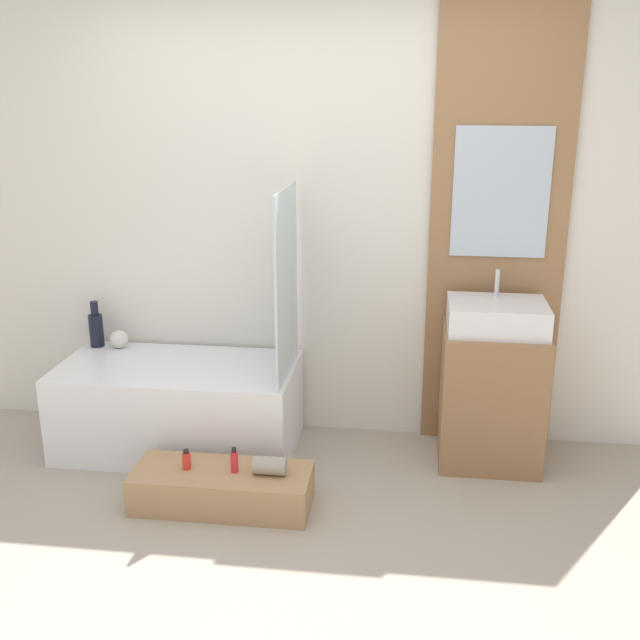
{
  "coord_description": "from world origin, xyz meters",
  "views": [
    {
      "loc": [
        0.56,
        -2.61,
        2.01
      ],
      "look_at": [
        0.13,
        0.71,
        0.96
      ],
      "focal_mm": 42.0,
      "sensor_mm": 36.0,
      "label": 1
    }
  ],
  "objects_px": {
    "sink": "(497,316)",
    "vase_round_light": "(119,339)",
    "bathtub": "(179,406)",
    "vase_tall_dark": "(96,328)",
    "bottle_soap_secondary": "(234,461)",
    "wooden_step_bench": "(222,488)",
    "bottle_soap_primary": "(187,460)"
  },
  "relations": [
    {
      "from": "bottle_soap_secondary",
      "to": "bottle_soap_primary",
      "type": "bearing_deg",
      "value": 180.0
    },
    {
      "from": "vase_round_light",
      "to": "bottle_soap_primary",
      "type": "bearing_deg",
      "value": -51.76
    },
    {
      "from": "sink",
      "to": "bottle_soap_secondary",
      "type": "relative_size",
      "value": 3.94
    },
    {
      "from": "bottle_soap_primary",
      "to": "bottle_soap_secondary",
      "type": "height_order",
      "value": "bottle_soap_secondary"
    },
    {
      "from": "wooden_step_bench",
      "to": "bottle_soap_primary",
      "type": "relative_size",
      "value": 8.51
    },
    {
      "from": "bathtub",
      "to": "vase_round_light",
      "type": "relative_size",
      "value": 12.11
    },
    {
      "from": "vase_tall_dark",
      "to": "bottle_soap_primary",
      "type": "height_order",
      "value": "vase_tall_dark"
    },
    {
      "from": "vase_round_light",
      "to": "bottle_soap_secondary",
      "type": "xyz_separation_m",
      "value": [
        0.9,
        -0.83,
        -0.31
      ]
    },
    {
      "from": "vase_round_light",
      "to": "bathtub",
      "type": "bearing_deg",
      "value": -29.04
    },
    {
      "from": "bottle_soap_secondary",
      "to": "wooden_step_bench",
      "type": "bearing_deg",
      "value": 180.0
    },
    {
      "from": "vase_round_light",
      "to": "sink",
      "type": "bearing_deg",
      "value": -4.08
    },
    {
      "from": "sink",
      "to": "vase_round_light",
      "type": "relative_size",
      "value": 4.7
    },
    {
      "from": "vase_tall_dark",
      "to": "bottle_soap_secondary",
      "type": "height_order",
      "value": "vase_tall_dark"
    },
    {
      "from": "bathtub",
      "to": "bottle_soap_primary",
      "type": "bearing_deg",
      "value": -69.26
    },
    {
      "from": "vase_tall_dark",
      "to": "vase_round_light",
      "type": "distance_m",
      "value": 0.16
    },
    {
      "from": "bathtub",
      "to": "sink",
      "type": "bearing_deg",
      "value": 2.72
    },
    {
      "from": "vase_tall_dark",
      "to": "bottle_soap_primary",
      "type": "distance_m",
      "value": 1.22
    },
    {
      "from": "bathtub",
      "to": "vase_round_light",
      "type": "bearing_deg",
      "value": 150.96
    },
    {
      "from": "bathtub",
      "to": "wooden_step_bench",
      "type": "bearing_deg",
      "value": -55.88
    },
    {
      "from": "vase_tall_dark",
      "to": "bottle_soap_primary",
      "type": "relative_size",
      "value": 2.7
    },
    {
      "from": "vase_tall_dark",
      "to": "bathtub",
      "type": "bearing_deg",
      "value": -23.73
    },
    {
      "from": "sink",
      "to": "wooden_step_bench",
      "type": "bearing_deg",
      "value": -153.47
    },
    {
      "from": "bathtub",
      "to": "bottle_soap_primary",
      "type": "relative_size",
      "value": 12.83
    },
    {
      "from": "vase_tall_dark",
      "to": "bottle_soap_primary",
      "type": "xyz_separation_m",
      "value": [
        0.8,
        -0.84,
        -0.38
      ]
    },
    {
      "from": "sink",
      "to": "bottle_soap_secondary",
      "type": "distance_m",
      "value": 1.56
    },
    {
      "from": "bathtub",
      "to": "bottle_soap_primary",
      "type": "height_order",
      "value": "bathtub"
    },
    {
      "from": "bathtub",
      "to": "vase_tall_dark",
      "type": "distance_m",
      "value": 0.72
    },
    {
      "from": "bathtub",
      "to": "wooden_step_bench",
      "type": "xyz_separation_m",
      "value": [
        0.4,
        -0.59,
        -0.16
      ]
    },
    {
      "from": "sink",
      "to": "vase_tall_dark",
      "type": "relative_size",
      "value": 1.85
    },
    {
      "from": "wooden_step_bench",
      "to": "vase_tall_dark",
      "type": "distance_m",
      "value": 1.39
    },
    {
      "from": "vase_tall_dark",
      "to": "bottle_soap_secondary",
      "type": "distance_m",
      "value": 1.39
    },
    {
      "from": "bathtub",
      "to": "bottle_soap_secondary",
      "type": "xyz_separation_m",
      "value": [
        0.47,
        -0.59,
        -0.0
      ]
    }
  ]
}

